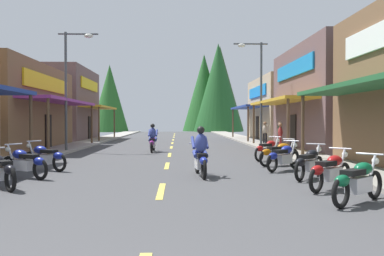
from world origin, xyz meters
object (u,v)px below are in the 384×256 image
at_px(motorcycle_parked_right_2, 309,162).
at_px(motorcycle_parked_right_4, 279,153).
at_px(pedestrian_by_shop, 280,135).
at_px(pedestrian_waiting, 265,131).
at_px(motorcycle_parked_left_1, 0,170).
at_px(motorcycle_parked_right_5, 268,149).
at_px(motorcycle_parked_right_0, 358,181).
at_px(streetlamp_left, 72,75).
at_px(rider_cruising_trailing, 153,140).
at_px(motorcycle_parked_left_3, 45,157).
at_px(motorcycle_parked_left_2, 25,162).
at_px(pedestrian_strolling, 280,133).
at_px(rider_cruising_lead, 201,156).
at_px(motorcycle_parked_right_1, 330,170).
at_px(motorcycle_parked_right_3, 283,157).
at_px(streetlamp_right, 256,80).

xyz_separation_m(motorcycle_parked_right_2, motorcycle_parked_right_4, (-0.03, 3.66, 0.00)).
height_order(pedestrian_by_shop, pedestrian_waiting, pedestrian_waiting).
bearing_deg(motorcycle_parked_left_1, motorcycle_parked_right_5, -90.01).
xyz_separation_m(motorcycle_parked_right_0, pedestrian_waiting, (2.46, 21.40, 0.46)).
relative_size(streetlamp_left, rider_cruising_trailing, 3.06).
height_order(motorcycle_parked_right_0, motorcycle_parked_left_1, same).
height_order(streetlamp_left, motorcycle_parked_left_1, streetlamp_left).
xyz_separation_m(motorcycle_parked_left_1, motorcycle_parked_left_3, (-0.08, 3.89, 0.00)).
height_order(motorcycle_parked_left_2, rider_cruising_trailing, rider_cruising_trailing).
distance_m(motorcycle_parked_left_3, pedestrian_by_shop, 13.18).
xyz_separation_m(pedestrian_waiting, pedestrian_strolling, (-0.01, -4.46, 0.01)).
bearing_deg(pedestrian_strolling, rider_cruising_trailing, -131.21).
relative_size(motorcycle_parked_right_2, motorcycle_parked_left_1, 1.03).
height_order(motorcycle_parked_left_1, rider_cruising_lead, rider_cruising_lead).
bearing_deg(pedestrian_waiting, pedestrian_by_shop, 32.73).
relative_size(motorcycle_parked_right_1, pedestrian_strolling, 0.97).
xyz_separation_m(motorcycle_parked_right_3, motorcycle_parked_right_4, (0.23, 1.60, 0.00)).
height_order(pedestrian_waiting, pedestrian_strolling, pedestrian_strolling).
xyz_separation_m(streetlamp_left, motorcycle_parked_left_1, (1.24, -12.40, -3.76)).
distance_m(streetlamp_left, rider_cruising_trailing, 5.68).
bearing_deg(rider_cruising_trailing, motorcycle_parked_right_5, -132.45).
bearing_deg(motorcycle_parked_left_2, motorcycle_parked_left_3, -55.65).
height_order(motorcycle_parked_right_2, pedestrian_waiting, pedestrian_waiting).
height_order(motorcycle_parked_left_2, pedestrian_strolling, pedestrian_strolling).
distance_m(streetlamp_right, motorcycle_parked_right_0, 18.40).
xyz_separation_m(motorcycle_parked_right_0, motorcycle_parked_left_1, (-8.32, 2.23, 0.00)).
relative_size(motorcycle_parked_right_4, pedestrian_strolling, 1.12).
xyz_separation_m(rider_cruising_trailing, pedestrian_waiting, (7.62, 6.70, 0.30)).
bearing_deg(motorcycle_parked_left_2, motorcycle_parked_right_0, -172.31).
distance_m(motorcycle_parked_right_2, pedestrian_waiting, 17.76).
relative_size(streetlamp_right, motorcycle_parked_right_5, 4.16).
bearing_deg(motorcycle_parked_right_1, motorcycle_parked_left_1, 133.48).
distance_m(motorcycle_parked_right_3, rider_cruising_lead, 3.30).
bearing_deg(motorcycle_parked_left_2, streetlamp_left, -49.51).
distance_m(motorcycle_parked_right_0, motorcycle_parked_right_3, 5.86).
bearing_deg(pedestrian_by_shop, streetlamp_right, 111.10).
xyz_separation_m(motorcycle_parked_right_5, motorcycle_parked_left_3, (-8.57, -3.47, 0.00)).
relative_size(motorcycle_parked_right_1, motorcycle_parked_left_1, 0.96).
bearing_deg(motorcycle_parked_right_2, rider_cruising_lead, 117.62).
bearing_deg(motorcycle_parked_left_2, pedestrian_by_shop, -100.97).
relative_size(streetlamp_left, pedestrian_strolling, 3.94).
bearing_deg(streetlamp_right, motorcycle_parked_left_2, -124.78).
distance_m(streetlamp_left, motorcycle_parked_left_1, 13.02).
xyz_separation_m(motorcycle_parked_right_1, motorcycle_parked_right_2, (0.09, 2.01, 0.00)).
relative_size(streetlamp_left, motorcycle_parked_right_1, 4.05).
bearing_deg(streetlamp_right, streetlamp_left, -162.79).
distance_m(streetlamp_right, motorcycle_parked_left_1, 18.77).
relative_size(streetlamp_right, rider_cruising_lead, 3.12).
bearing_deg(motorcycle_parked_left_3, pedestrian_waiting, -93.53).
height_order(motorcycle_parked_right_1, motorcycle_parked_left_2, same).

